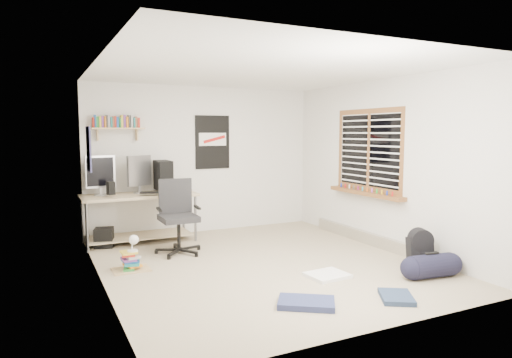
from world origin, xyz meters
name	(u,v)px	position (x,y,z in m)	size (l,w,h in m)	color
floor	(263,264)	(0.00, 0.00, -0.01)	(4.00, 4.50, 0.01)	gray
ceiling	(263,70)	(0.00, 0.00, 2.50)	(4.00, 4.50, 0.01)	white
back_wall	(204,160)	(0.00, 2.25, 1.25)	(4.00, 0.01, 2.50)	silver
left_wall	(100,176)	(-2.00, 0.00, 1.25)	(0.01, 4.50, 2.50)	silver
right_wall	(384,164)	(2.00, 0.00, 1.25)	(0.01, 4.50, 2.50)	silver
desk	(140,219)	(-1.20, 1.92, 0.36)	(1.74, 0.76, 0.80)	tan
monitor_left	(100,177)	(-1.75, 2.00, 1.04)	(0.45, 0.11, 0.49)	#AFAEB3
monitor_right	(139,176)	(-1.17, 2.00, 1.03)	(0.43, 0.11, 0.48)	#9B9A9F
pc_tower	(163,175)	(-0.79, 2.00, 1.03)	(0.22, 0.45, 0.47)	black
keyboard	(154,192)	(-1.02, 1.68, 0.81)	(0.41, 0.14, 0.02)	black
speaker_left	(111,188)	(-1.64, 1.78, 0.89)	(0.10, 0.10, 0.20)	black
speaker_right	(166,185)	(-0.77, 1.90, 0.89)	(0.09, 0.09, 0.18)	black
office_chair	(179,220)	(-0.84, 0.99, 0.49)	(0.69, 0.69, 1.06)	#242326
wall_shelf	(118,128)	(-1.45, 2.14, 1.78)	(0.80, 0.22, 0.24)	tan
poster_back_wall	(213,142)	(0.15, 2.23, 1.55)	(0.62, 0.03, 0.92)	black
poster_left_wall	(89,149)	(-1.99, 1.20, 1.50)	(0.02, 0.42, 0.60)	navy
window	(368,150)	(1.95, 0.30, 1.45)	(0.10, 1.50, 1.26)	brown
baseboard_heater	(366,237)	(1.96, 0.30, 0.09)	(0.08, 2.50, 0.18)	#B7B2A8
backpack	(420,253)	(1.72, -1.04, 0.20)	(0.30, 0.24, 0.40)	black
duffel_bag	(432,266)	(1.55, -1.39, 0.14)	(0.28, 0.28, 0.55)	black
tshirt	(327,275)	(0.45, -0.82, 0.02)	(0.47, 0.39, 0.04)	white
jeans_a	(306,303)	(-0.26, -1.48, 0.03)	(0.56, 0.35, 0.06)	navy
jeans_b	(396,297)	(0.67, -1.75, 0.03)	(0.42, 0.31, 0.05)	#21304C
book_stack	(131,258)	(-1.61, 0.48, 0.15)	(0.41, 0.34, 0.28)	olive
desk_lamp	(132,241)	(-1.59, 0.46, 0.38)	(0.13, 0.22, 0.22)	silver
subwoofer	(104,238)	(-1.75, 1.84, 0.14)	(0.27, 0.27, 0.30)	black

